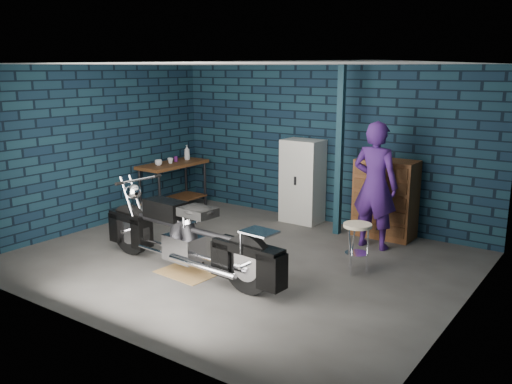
% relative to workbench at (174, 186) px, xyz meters
% --- Properties ---
extents(ground, '(6.00, 6.00, 0.00)m').
position_rel_workbench_xyz_m(ground, '(2.68, -1.52, -0.46)').
color(ground, '#524F4C').
rests_on(ground, ground).
extents(room_walls, '(6.02, 5.01, 2.71)m').
position_rel_workbench_xyz_m(room_walls, '(2.68, -0.97, 1.45)').
color(room_walls, black).
rests_on(room_walls, ground).
extents(support_post, '(0.10, 0.10, 2.70)m').
position_rel_workbench_xyz_m(support_post, '(3.23, 0.43, 0.90)').
color(support_post, '#122D39').
rests_on(support_post, ground).
extents(workbench, '(0.60, 1.40, 0.91)m').
position_rel_workbench_xyz_m(workbench, '(0.00, 0.00, 0.00)').
color(workbench, brown).
rests_on(workbench, ground).
extents(drip_mat, '(0.81, 0.63, 0.01)m').
position_rel_workbench_xyz_m(drip_mat, '(2.42, -2.28, -0.45)').
color(drip_mat, olive).
rests_on(drip_mat, ground).
extents(motorcycle, '(2.68, 0.91, 1.16)m').
position_rel_workbench_xyz_m(motorcycle, '(2.42, -2.28, 0.12)').
color(motorcycle, black).
rests_on(motorcycle, ground).
extents(person, '(0.71, 0.48, 1.90)m').
position_rel_workbench_xyz_m(person, '(3.98, 0.12, 0.50)').
color(person, '#3E1B67').
rests_on(person, ground).
extents(storage_bin, '(0.42, 0.30, 0.26)m').
position_rel_workbench_xyz_m(storage_bin, '(0.02, -0.50, -0.32)').
color(storage_bin, '#9799A0').
rests_on(storage_bin, ground).
extents(locker, '(0.68, 0.48, 1.45)m').
position_rel_workbench_xyz_m(locker, '(2.40, 0.71, 0.27)').
color(locker, silver).
rests_on(locker, ground).
extents(tool_chest, '(0.93, 0.52, 1.25)m').
position_rel_workbench_xyz_m(tool_chest, '(3.92, 0.71, 0.17)').
color(tool_chest, brown).
rests_on(tool_chest, ground).
extents(shop_stool, '(0.47, 0.47, 0.68)m').
position_rel_workbench_xyz_m(shop_stool, '(4.24, -1.01, -0.12)').
color(shop_stool, beige).
rests_on(shop_stool, ground).
extents(cup_a, '(0.15, 0.15, 0.11)m').
position_rel_workbench_xyz_m(cup_a, '(-0.01, -0.36, 0.51)').
color(cup_a, beige).
rests_on(cup_a, workbench).
extents(cup_b, '(0.11, 0.11, 0.10)m').
position_rel_workbench_xyz_m(cup_b, '(0.00, -0.07, 0.51)').
color(cup_b, beige).
rests_on(cup_b, workbench).
extents(mug_purple, '(0.08, 0.08, 0.10)m').
position_rel_workbench_xyz_m(mug_purple, '(-0.05, 0.14, 0.50)').
color(mug_purple, '#52175C').
rests_on(mug_purple, workbench).
extents(bottle, '(0.14, 0.14, 0.29)m').
position_rel_workbench_xyz_m(bottle, '(-0.03, 0.43, 0.60)').
color(bottle, '#9799A0').
rests_on(bottle, workbench).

